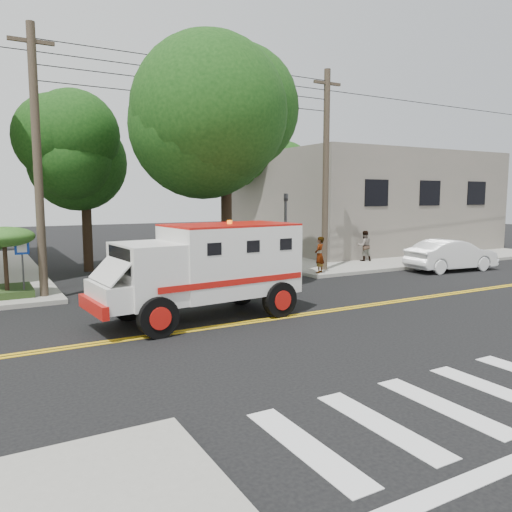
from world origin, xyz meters
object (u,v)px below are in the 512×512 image
parked_sedan (451,255)px  pedestrian_b (364,246)px  armored_truck (207,265)px  pedestrian_a (319,255)px

parked_sedan → pedestrian_b: bearing=32.5°
parked_sedan → pedestrian_b: 4.31m
armored_truck → pedestrian_a: bearing=26.6°
armored_truck → parked_sedan: 14.00m
parked_sedan → pedestrian_b: pedestrian_b is taller
armored_truck → pedestrian_b: (11.75, 6.64, -0.61)m
armored_truck → pedestrian_a: size_ratio=3.83×
pedestrian_a → armored_truck: bearing=-3.5°
armored_truck → pedestrian_b: bearing=24.4°
parked_sedan → pedestrian_a: (-6.39, 1.70, 0.21)m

